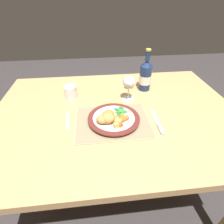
# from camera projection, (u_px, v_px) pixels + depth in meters

# --- Properties ---
(ground_plane) EXTENTS (6.00, 6.00, 0.00)m
(ground_plane) POSITION_uv_depth(u_px,v_px,m) (115.00, 188.00, 1.36)
(ground_plane) COLOR #383333
(dining_table) EXTENTS (1.30, 0.92, 0.74)m
(dining_table) POSITION_uv_depth(u_px,v_px,m) (116.00, 124.00, 0.98)
(dining_table) COLOR tan
(dining_table) RESTS_ON ground
(placemat) EXTENTS (0.36, 0.27, 0.01)m
(placemat) POSITION_uv_depth(u_px,v_px,m) (113.00, 122.00, 0.85)
(placemat) COLOR #CCB789
(placemat) RESTS_ON dining_table
(dinner_plate) EXTENTS (0.25, 0.25, 0.02)m
(dinner_plate) POSITION_uv_depth(u_px,v_px,m) (114.00, 119.00, 0.84)
(dinner_plate) COLOR white
(dinner_plate) RESTS_ON placemat
(breaded_croquettes) EXTENTS (0.11, 0.10, 0.05)m
(breaded_croquettes) POSITION_uv_depth(u_px,v_px,m) (107.00, 117.00, 0.80)
(breaded_croquettes) COLOR #B77F3D
(breaded_croquettes) RESTS_ON dinner_plate
(green_beans_pile) EXTENTS (0.07, 0.09, 0.02)m
(green_beans_pile) POSITION_uv_depth(u_px,v_px,m) (121.00, 112.00, 0.86)
(green_beans_pile) COLOR green
(green_beans_pile) RESTS_ON dinner_plate
(glazed_carrots) EXTENTS (0.09, 0.08, 0.02)m
(glazed_carrots) POSITION_uv_depth(u_px,v_px,m) (120.00, 120.00, 0.80)
(glazed_carrots) COLOR orange
(glazed_carrots) RESTS_ON dinner_plate
(fork) EXTENTS (0.03, 0.13, 0.01)m
(fork) POSITION_uv_depth(u_px,v_px,m) (68.00, 122.00, 0.85)
(fork) COLOR silver
(fork) RESTS_ON dining_table
(table_knife) EXTENTS (0.02, 0.19, 0.01)m
(table_knife) POSITION_uv_depth(u_px,v_px,m) (158.00, 124.00, 0.83)
(table_knife) COLOR silver
(table_knife) RESTS_ON dining_table
(wine_glass) EXTENTS (0.07, 0.07, 0.14)m
(wine_glass) POSITION_uv_depth(u_px,v_px,m) (129.00, 84.00, 0.96)
(wine_glass) COLOR silver
(wine_glass) RESTS_ON dining_table
(bottle) EXTENTS (0.07, 0.07, 0.25)m
(bottle) POSITION_uv_depth(u_px,v_px,m) (145.00, 76.00, 1.06)
(bottle) COLOR navy
(bottle) RESTS_ON dining_table
(roast_potatoes) EXTENTS (0.06, 0.08, 0.03)m
(roast_potatoes) POSITION_uv_depth(u_px,v_px,m) (115.00, 120.00, 0.80)
(roast_potatoes) COLOR #E5BC66
(roast_potatoes) RESTS_ON dinner_plate
(drinking_cup) EXTENTS (0.07, 0.07, 0.07)m
(drinking_cup) POSITION_uv_depth(u_px,v_px,m) (71.00, 92.00, 1.01)
(drinking_cup) COLOR white
(drinking_cup) RESTS_ON dining_table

